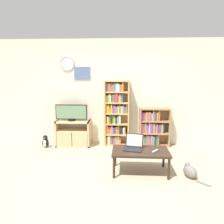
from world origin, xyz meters
TOP-DOWN VIEW (x-y plane):
  - ground_plane at (0.00, 0.00)m, footprint 18.00×18.00m
  - wall_back at (-0.01, 2.10)m, footprint 7.16×0.09m
  - tv_stand at (-1.05, 1.82)m, footprint 0.83×0.42m
  - television at (-1.08, 1.81)m, footprint 0.77×0.18m
  - bookshelf_tall at (-0.00, 1.94)m, footprint 0.61×0.25m
  - bookshelf_short at (0.90, 1.94)m, footprint 0.74×0.25m
  - coffee_table at (0.50, 0.41)m, footprint 1.01×0.59m
  - laptop at (0.39, 0.47)m, footprint 0.37×0.34m
  - remote_near_laptop at (0.76, 0.36)m, footprint 0.14×0.15m
  - cat at (1.35, 0.26)m, footprint 0.38×0.50m
  - penguin_figurine at (-1.70, 1.62)m, footprint 0.16×0.15m

SIDE VIEW (x-z plane):
  - ground_plane at x=0.00m, z-range 0.00..0.00m
  - cat at x=1.35m, z-range -0.02..0.24m
  - penguin_figurine at x=-1.70m, z-range -0.01..0.29m
  - tv_stand at x=-1.05m, z-range 0.00..0.63m
  - coffee_table at x=0.50m, z-range 0.17..0.58m
  - remote_near_laptop at x=0.76m, z-range 0.42..0.44m
  - bookshelf_short at x=0.90m, z-range -0.01..0.94m
  - laptop at x=0.39m, z-range 0.35..0.61m
  - bookshelf_tall at x=0.00m, z-range 0.00..1.61m
  - television at x=-1.08m, z-range 0.64..1.03m
  - wall_back at x=-0.01m, z-range 0.01..2.61m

